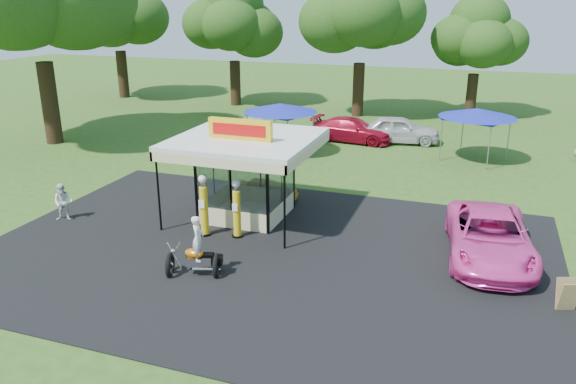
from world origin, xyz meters
name	(u,v)px	position (x,y,z in m)	size (l,w,h in m)	color
ground	(243,277)	(0.00, 0.00, 0.00)	(120.00, 120.00, 0.00)	#315019
asphalt_apron	(266,252)	(0.00, 2.00, 0.02)	(20.00, 14.00, 0.04)	black
gas_station_kiosk	(247,175)	(-2.00, 4.99, 1.78)	(5.40, 5.40, 4.18)	white
gas_pump_left	(204,207)	(-2.72, 2.60, 1.17)	(0.45, 0.45, 2.44)	black
gas_pump_right	(237,210)	(-1.49, 2.86, 1.10)	(0.43, 0.43, 2.30)	black
motorcycle	(196,252)	(-1.45, -0.38, 0.84)	(1.90, 1.33, 2.15)	black
spare_tires	(206,214)	(-3.34, 3.88, 0.33)	(0.84, 0.69, 0.68)	black
a_frame_sign	(567,296)	(9.63, 1.22, 0.49)	(0.58, 0.64, 0.96)	#593819
kiosk_car	(267,189)	(-2.00, 7.20, 0.48)	(1.13, 2.82, 0.96)	gold
pink_sedan	(490,237)	(7.45, 4.12, 0.81)	(2.69, 5.84, 1.62)	#FF45B5
spectator_west	(63,202)	(-8.83, 2.11, 0.78)	(0.76, 0.59, 1.55)	white
bg_car_a	(253,131)	(-6.71, 16.84, 0.70)	(1.48, 4.24, 1.40)	silver
bg_car_b	(352,130)	(-0.86, 18.99, 0.74)	(2.08, 5.11, 1.48)	#A60C25
bg_car_c	(399,130)	(1.95, 19.63, 0.84)	(1.98, 4.92, 1.68)	silver
tent_west	(281,108)	(-4.11, 14.76, 2.65)	(4.19, 4.19, 2.93)	gray
tent_east	(478,113)	(6.49, 17.00, 2.64)	(4.17, 4.17, 2.91)	gray
oak_far_a	(117,13)	(-24.31, 28.44, 7.31)	(9.70, 9.70, 11.49)	black
oak_far_b	(234,26)	(-13.11, 28.26, 6.42)	(8.44, 8.44, 10.06)	black
oak_far_c	(361,19)	(-2.38, 27.14, 7.12)	(9.52, 9.52, 11.22)	black
oak_far_d	(477,41)	(5.76, 30.14, 5.57)	(7.35, 7.35, 8.75)	black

